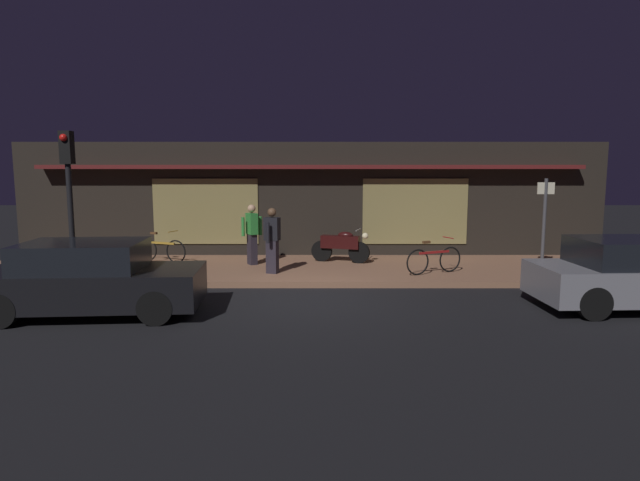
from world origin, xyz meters
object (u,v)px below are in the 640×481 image
object	(u,v)px
person_photographer	(250,233)
traffic_light_pole	(66,184)
motorcycle	(339,245)
person_bystander	(270,239)
parked_car_near	(87,279)
parked_car_far	(635,274)
sign_post	(542,219)
bicycle_extra	(432,260)
bicycle_parked	(159,250)

from	to	relation	value
person_photographer	traffic_light_pole	bearing A→B (deg)	-138.83
motorcycle	person_bystander	size ratio (longest dim) A/B	0.99
parked_car_near	parked_car_far	bearing A→B (deg)	2.46
parked_car_far	sign_post	bearing A→B (deg)	99.41
sign_post	person_photographer	bearing A→B (deg)	173.19
sign_post	bicycle_extra	bearing A→B (deg)	-171.94
person_bystander	bicycle_parked	bearing A→B (deg)	153.22
parked_car_far	person_photographer	bearing A→B (deg)	152.89
parked_car_near	traffic_light_pole	bearing A→B (deg)	122.89
bicycle_extra	parked_car_far	distance (m)	4.52
motorcycle	bicycle_parked	xyz separation A→B (m)	(-5.14, 0.04, -0.14)
motorcycle	bicycle_extra	distance (m)	2.84
person_bystander	sign_post	world-z (taller)	sign_post
sign_post	parked_car_far	xyz separation A→B (m)	(0.55, -3.30, -0.81)
bicycle_extra	parked_car_near	xyz separation A→B (m)	(-7.31, -3.35, 0.20)
traffic_light_pole	parked_car_near	world-z (taller)	traffic_light_pole
person_bystander	parked_car_far	bearing A→B (deg)	-21.18
sign_post	parked_car_far	distance (m)	3.44
parked_car_near	motorcycle	bearing A→B (deg)	45.08
person_bystander	traffic_light_pole	bearing A→B (deg)	-156.74
parked_car_near	sign_post	bearing A→B (deg)	20.22
bicycle_extra	traffic_light_pole	size ratio (longest dim) A/B	0.42
bicycle_extra	parked_car_near	size ratio (longest dim) A/B	0.36
motorcycle	parked_car_near	distance (m)	7.11
bicycle_parked	bicycle_extra	world-z (taller)	same
motorcycle	bicycle_extra	bearing A→B (deg)	-36.37
sign_post	parked_car_near	world-z (taller)	sign_post
parked_car_near	parked_car_far	distance (m)	10.78
person_photographer	parked_car_far	bearing A→B (deg)	-27.11
bicycle_extra	sign_post	bearing A→B (deg)	8.06
bicycle_extra	person_photographer	xyz separation A→B (m)	(-4.78, 1.33, 0.52)
person_bystander	bicycle_extra	bearing A→B (deg)	-0.61
motorcycle	person_photographer	xyz separation A→B (m)	(-2.50, -0.35, 0.38)
parked_car_far	parked_car_near	bearing A→B (deg)	-177.54
parked_car_near	person_bystander	bearing A→B (deg)	46.71
sign_post	traffic_light_pole	xyz separation A→B (m)	(-11.25, -2.18, 0.97)
bicycle_parked	traffic_light_pole	bearing A→B (deg)	-104.55
parked_car_near	parked_car_far	world-z (taller)	same
sign_post	traffic_light_pole	distance (m)	11.50
person_bystander	parked_car_near	size ratio (longest dim) A/B	0.40
parked_car_far	bicycle_extra	bearing A→B (deg)	140.16
person_bystander	parked_car_near	bearing A→B (deg)	-133.29
bicycle_extra	parked_car_far	xyz separation A→B (m)	(3.46, -2.89, 0.20)
person_photographer	parked_car_near	xyz separation A→B (m)	(-2.53, -4.69, -0.32)
sign_post	parked_car_near	bearing A→B (deg)	-159.78
bicycle_extra	person_photographer	world-z (taller)	person_photographer
motorcycle	parked_car_near	xyz separation A→B (m)	(-5.02, -5.04, 0.06)
motorcycle	traffic_light_pole	world-z (taller)	traffic_light_pole
bicycle_parked	bicycle_extra	size ratio (longest dim) A/B	1.01
bicycle_parked	person_photographer	bearing A→B (deg)	-8.31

